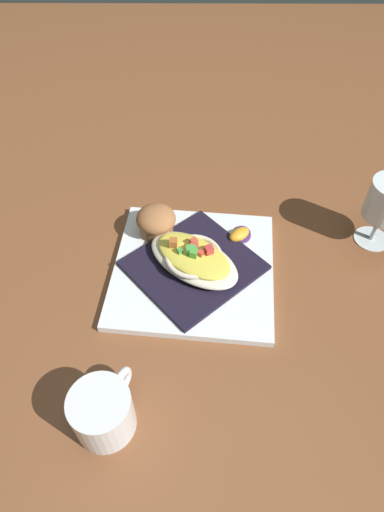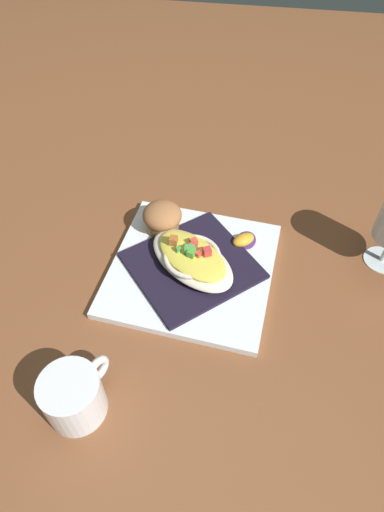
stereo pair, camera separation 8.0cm
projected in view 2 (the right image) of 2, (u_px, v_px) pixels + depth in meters
name	position (u px, v px, depth m)	size (l,w,h in m)	color
ground_plane	(192.00, 271.00, 0.83)	(2.60, 2.60, 0.00)	brown
square_plate	(192.00, 269.00, 0.83)	(0.29, 0.29, 0.01)	white
folded_napkin	(192.00, 265.00, 0.82)	(0.20, 0.21, 0.01)	black
gratin_dish	(192.00, 258.00, 0.81)	(0.19, 0.21, 0.05)	beige
muffin	(162.00, 218.00, 0.87)	(0.08, 0.08, 0.06)	olive
orange_garnish	(244.00, 240.00, 0.86)	(0.06, 0.05, 0.02)	#462868
coffee_mug	(74.00, 397.00, 0.64)	(0.11, 0.09, 0.08)	white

